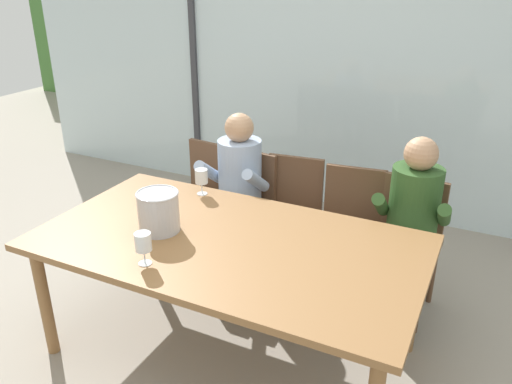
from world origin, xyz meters
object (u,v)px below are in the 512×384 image
object	(u,v)px
chair_right_of_center	(350,222)
chair_near_window_right	(406,235)
chair_left_of_center	(244,201)
person_pale_blue_shirt	(235,185)
chair_center	(291,209)
person_olive_shirt	(411,219)
wine_glass_near_bucket	(143,243)
ice_bucket_primary	(158,211)
chair_near_curtain	(204,191)
wine_glass_by_left_taster	(201,177)
dining_table	(228,250)

from	to	relation	value
chair_right_of_center	chair_near_window_right	size ratio (longest dim) A/B	1.00
chair_left_of_center	person_pale_blue_shirt	world-z (taller)	person_pale_blue_shirt
chair_right_of_center	chair_center	bearing A→B (deg)	171.09
chair_right_of_center	person_pale_blue_shirt	xyz separation A→B (m)	(-0.84, -0.12, 0.17)
chair_left_of_center	person_olive_shirt	bearing A→B (deg)	2.78
chair_right_of_center	wine_glass_near_bucket	size ratio (longest dim) A/B	5.14
ice_bucket_primary	chair_right_of_center	bearing A→B (deg)	51.77
chair_near_curtain	person_olive_shirt	size ratio (longest dim) A/B	0.74
chair_left_of_center	wine_glass_near_bucket	size ratio (longest dim) A/B	5.14
chair_near_curtain	chair_center	size ratio (longest dim) A/B	1.00
chair_center	wine_glass_by_left_taster	world-z (taller)	wine_glass_by_left_taster
person_pale_blue_shirt	person_olive_shirt	bearing A→B (deg)	-0.52
chair_near_window_right	person_pale_blue_shirt	distance (m)	1.25
ice_bucket_primary	chair_near_window_right	bearing A→B (deg)	40.59
chair_near_curtain	chair_left_of_center	distance (m)	0.38
chair_center	wine_glass_by_left_taster	xyz separation A→B (m)	(-0.43, -0.52, 0.36)
chair_near_curtain	person_olive_shirt	distance (m)	1.63
chair_center	wine_glass_near_bucket	size ratio (longest dim) A/B	5.14
person_olive_shirt	chair_right_of_center	bearing A→B (deg)	160.84
chair_right_of_center	chair_near_window_right	world-z (taller)	same
person_olive_shirt	wine_glass_by_left_taster	xyz separation A→B (m)	(-1.30, -0.38, 0.19)
ice_bucket_primary	wine_glass_near_bucket	size ratio (longest dim) A/B	1.38
chair_near_window_right	person_pale_blue_shirt	xyz separation A→B (m)	(-1.23, -0.11, 0.17)
chair_near_curtain	ice_bucket_primary	xyz separation A→B (m)	(0.37, -1.07, 0.37)
person_pale_blue_shirt	chair_right_of_center	bearing A→B (deg)	7.74
person_pale_blue_shirt	chair_left_of_center	bearing A→B (deg)	80.52
chair_right_of_center	wine_glass_near_bucket	world-z (taller)	wine_glass_near_bucket
chair_near_window_right	wine_glass_near_bucket	bearing A→B (deg)	-123.51
chair_center	ice_bucket_primary	distance (m)	1.19
dining_table	chair_left_of_center	bearing A→B (deg)	112.52
chair_near_curtain	chair_near_window_right	distance (m)	1.59
ice_bucket_primary	wine_glass_near_bucket	distance (m)	0.36
dining_table	wine_glass_by_left_taster	distance (m)	0.68
chair_left_of_center	person_pale_blue_shirt	xyz separation A→B (m)	(-0.02, -0.11, 0.17)
chair_center	dining_table	bearing A→B (deg)	-94.71
chair_center	person_pale_blue_shirt	size ratio (longest dim) A/B	0.74
chair_left_of_center	person_olive_shirt	world-z (taller)	person_olive_shirt
chair_near_curtain	person_pale_blue_shirt	bearing A→B (deg)	-14.68
chair_right_of_center	dining_table	bearing A→B (deg)	-120.12
chair_left_of_center	person_olive_shirt	xyz separation A→B (m)	(1.24, -0.11, 0.17)
dining_table	ice_bucket_primary	xyz separation A→B (m)	(-0.40, -0.07, 0.19)
ice_bucket_primary	chair_near_curtain	bearing A→B (deg)	109.11
chair_right_of_center	wine_glass_by_left_taster	world-z (taller)	wine_glass_by_left_taster
chair_near_curtain	person_pale_blue_shirt	xyz separation A→B (m)	(0.36, -0.14, 0.17)
person_pale_blue_shirt	wine_glass_near_bucket	distance (m)	1.28
chair_left_of_center	wine_glass_by_left_taster	bearing A→B (deg)	-88.69
wine_glass_near_bucket	chair_center	bearing A→B (deg)	80.82
wine_glass_near_bucket	chair_right_of_center	bearing A→B (deg)	63.72
chair_left_of_center	chair_center	bearing A→B (deg)	12.30
chair_right_of_center	chair_near_window_right	xyz separation A→B (m)	(0.39, -0.01, 0.00)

